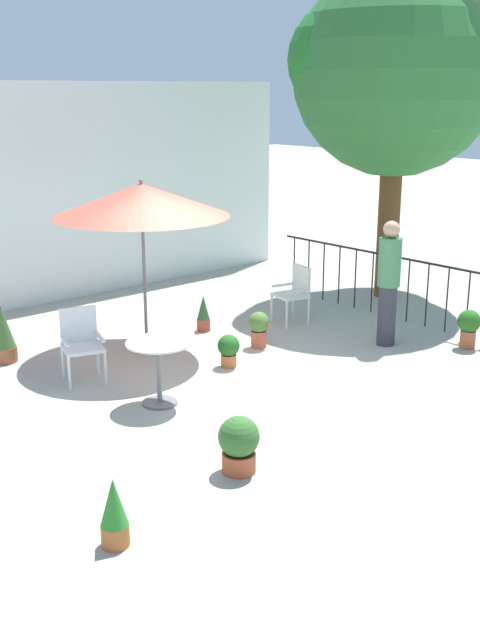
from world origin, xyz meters
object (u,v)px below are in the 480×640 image
(potted_plant_4, at_px, (228,349))
(standing_person, at_px, (389,281))
(patio_chair_1, at_px, (295,290))
(potted_plant_6, at_px, (469,326))
(patio_umbrella_0, at_px, (142,201))
(potted_plant_3, at_px, (259,327))
(potted_plant_5, at_px, (203,314))
(potted_plant_0, at_px, (114,513))
(potted_plant_1, at_px, (239,443))
(potted_plant_2, at_px, (3,335))
(cafe_table_0, at_px, (159,361))
(shade_tree, at_px, (397,70))
(patio_chair_0, at_px, (81,340))

(potted_plant_4, height_order, standing_person, standing_person)
(patio_chair_1, height_order, potted_plant_6, patio_chair_1)
(patio_umbrella_0, relative_size, potted_plant_3, 4.58)
(potted_plant_3, xyz_separation_m, potted_plant_4, (-0.85, -0.33, -0.05))
(potted_plant_5, bearing_deg, potted_plant_4, -117.42)
(potted_plant_0, relative_size, potted_plant_1, 1.05)
(potted_plant_6, relative_size, standing_person, 0.31)
(potted_plant_3, bearing_deg, potted_plant_5, 94.79)
(potted_plant_2, distance_m, potted_plant_6, 6.45)
(cafe_table_0, xyz_separation_m, potted_plant_0, (-2.01, -2.16, -0.24))
(cafe_table_0, bearing_deg, shade_tree, 13.21)
(patio_umbrella_0, height_order, potted_plant_5, patio_umbrella_0)
(patio_umbrella_0, distance_m, potted_plant_3, 2.41)
(shade_tree, distance_m, potted_plant_3, 5.15)
(patio_umbrella_0, relative_size, potted_plant_4, 5.41)
(potted_plant_0, distance_m, potted_plant_2, 4.93)
(cafe_table_0, relative_size, potted_plant_3, 1.46)
(potted_plant_4, distance_m, potted_plant_6, 3.48)
(potted_plant_0, height_order, standing_person, standing_person)
(shade_tree, height_order, patio_umbrella_0, shade_tree)
(patio_umbrella_0, distance_m, potted_plant_4, 2.31)
(potted_plant_2, relative_size, standing_person, 0.44)
(potted_plant_3, bearing_deg, potted_plant_4, -159.03)
(shade_tree, distance_m, patio_chair_1, 4.12)
(potted_plant_2, xyz_separation_m, standing_person, (4.43, -2.96, 0.56))
(shade_tree, relative_size, potted_plant_0, 9.26)
(potted_plant_1, height_order, potted_plant_4, potted_plant_1)
(patio_umbrella_0, xyz_separation_m, potted_plant_2, (-1.73, 0.85, -1.72))
(potted_plant_5, xyz_separation_m, standing_person, (1.54, -2.26, 0.67))
(patio_umbrella_0, bearing_deg, potted_plant_6, -40.81)
(potted_plant_4, height_order, potted_plant_5, potted_plant_5)
(cafe_table_0, bearing_deg, potted_plant_5, 40.79)
(patio_chair_0, bearing_deg, potted_plant_2, 108.66)
(shade_tree, distance_m, potted_plant_4, 5.87)
(patio_umbrella_0, distance_m, potted_plant_1, 4.30)
(patio_umbrella_0, relative_size, potted_plant_0, 3.99)
(patio_chair_1, xyz_separation_m, potted_plant_2, (-4.21, 1.34, -0.15))
(patio_umbrella_0, xyz_separation_m, cafe_table_0, (-1.04, -1.74, -1.57))
(standing_person, bearing_deg, patio_chair_0, 157.35)
(shade_tree, distance_m, potted_plant_5, 5.22)
(potted_plant_4, distance_m, standing_person, 2.53)
(patio_chair_0, xyz_separation_m, potted_plant_3, (2.54, -0.54, -0.23))
(potted_plant_0, bearing_deg, patio_chair_0, 63.11)
(patio_umbrella_0, height_order, potted_plant_0, patio_umbrella_0)
(patio_umbrella_0, xyz_separation_m, patio_chair_0, (-1.30, -0.45, -1.57))
(standing_person, bearing_deg, cafe_table_0, 174.32)
(potted_plant_4, bearing_deg, standing_person, -19.13)
(shade_tree, bearing_deg, patio_chair_0, -179.01)
(potted_plant_0, bearing_deg, patio_umbrella_0, 52.01)
(potted_plant_0, height_order, potted_plant_1, potted_plant_0)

